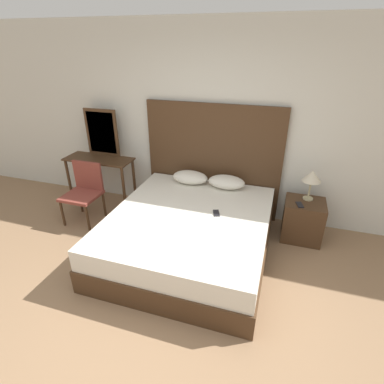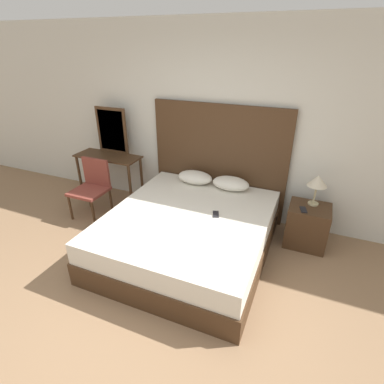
{
  "view_description": "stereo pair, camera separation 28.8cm",
  "coord_description": "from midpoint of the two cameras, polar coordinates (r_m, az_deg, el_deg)",
  "views": [
    {
      "loc": [
        1.0,
        -1.6,
        2.39
      ],
      "look_at": [
        0.03,
        1.43,
        0.79
      ],
      "focal_mm": 28.0,
      "sensor_mm": 36.0,
      "label": 1
    },
    {
      "loc": [
        1.27,
        -1.5,
        2.39
      ],
      "look_at": [
        0.03,
        1.43,
        0.79
      ],
      "focal_mm": 28.0,
      "sensor_mm": 36.0,
      "label": 2
    }
  ],
  "objects": [
    {
      "name": "wall_back",
      "position": [
        4.32,
        2.02,
        12.74
      ],
      "size": [
        10.0,
        0.06,
        2.7
      ],
      "color": "silver",
      "rests_on": "ground_plane"
    },
    {
      "name": "phone_on_nightstand",
      "position": [
        3.96,
        17.91,
        -2.37
      ],
      "size": [
        0.11,
        0.16,
        0.01
      ],
      "color": "black",
      "rests_on": "nightstand"
    },
    {
      "name": "bed",
      "position": [
        3.74,
        -2.73,
        -7.91
      ],
      "size": [
        1.89,
        2.12,
        0.54
      ],
      "color": "#422B19",
      "rests_on": "ground_plane"
    },
    {
      "name": "pillow_left",
      "position": [
        4.35,
        -2.25,
        2.79
      ],
      "size": [
        0.51,
        0.31,
        0.18
      ],
      "color": "silver",
      "rests_on": "bed"
    },
    {
      "name": "pillow_right",
      "position": [
        4.21,
        4.64,
        1.87
      ],
      "size": [
        0.51,
        0.31,
        0.18
      ],
      "color": "silver",
      "rests_on": "bed"
    },
    {
      "name": "nightstand",
      "position": [
        4.2,
        18.49,
        -5.14
      ],
      "size": [
        0.5,
        0.45,
        0.55
      ],
      "color": "#422B19",
      "rests_on": "ground_plane"
    },
    {
      "name": "vanity_desk",
      "position": [
        4.93,
        -18.78,
        4.39
      ],
      "size": [
        1.06,
        0.41,
        0.79
      ],
      "color": "#422B19",
      "rests_on": "ground_plane"
    },
    {
      "name": "vanity_mirror",
      "position": [
        4.91,
        -18.46,
        10.67
      ],
      "size": [
        0.54,
        0.03,
        0.71
      ],
      "color": "#422B19",
      "rests_on": "vanity_desk"
    },
    {
      "name": "ground_plane",
      "position": [
        3.07,
        -12.7,
        -25.36
      ],
      "size": [
        16.0,
        16.0,
        0.0
      ],
      "primitive_type": "plane",
      "color": "#8C6B4C"
    },
    {
      "name": "table_lamp",
      "position": [
        4.02,
        20.01,
        2.63
      ],
      "size": [
        0.24,
        0.24,
        0.4
      ],
      "color": "tan",
      "rests_on": "nightstand"
    },
    {
      "name": "phone_on_bed",
      "position": [
        3.61,
        2.37,
        -4.08
      ],
      "size": [
        0.12,
        0.16,
        0.01
      ],
      "color": "#232328",
      "rests_on": "bed"
    },
    {
      "name": "chair",
      "position": [
        4.66,
        -21.5,
        0.55
      ],
      "size": [
        0.48,
        0.47,
        0.86
      ],
      "color": "brown",
      "rests_on": "ground_plane"
    },
    {
      "name": "headboard",
      "position": [
        4.4,
        2.04,
        5.87
      ],
      "size": [
        1.98,
        0.05,
        1.65
      ],
      "color": "#422B19",
      "rests_on": "ground_plane"
    }
  ]
}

